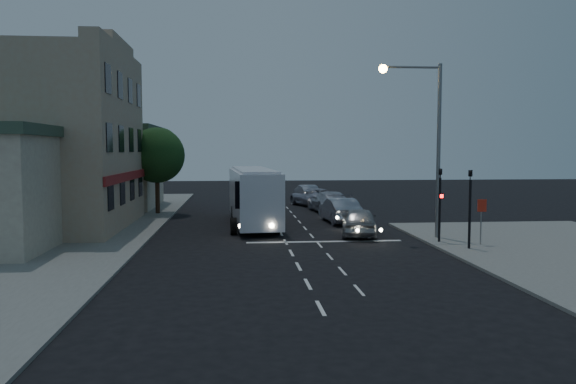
{
  "coord_description": "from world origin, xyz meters",
  "views": [
    {
      "loc": [
        -2.44,
        -26.18,
        4.68
      ],
      "look_at": [
        0.56,
        6.89,
        2.2
      ],
      "focal_mm": 35.0,
      "sensor_mm": 36.0,
      "label": 1
    }
  ],
  "objects": [
    {
      "name": "ground",
      "position": [
        0.0,
        0.0,
        0.0
      ],
      "size": [
        120.0,
        120.0,
        0.0
      ],
      "primitive_type": "plane",
      "color": "black"
    },
    {
      "name": "car_suv",
      "position": [
        4.19,
        3.8,
        0.78
      ],
      "size": [
        2.67,
        4.87,
        1.57
      ],
      "primitive_type": "imported",
      "rotation": [
        0.0,
        0.0,
        2.96
      ],
      "color": "#959598",
      "rests_on": "ground"
    },
    {
      "name": "road_markings",
      "position": [
        1.29,
        3.31,
        0.0
      ],
      "size": [
        8.0,
        30.55,
        0.01
      ],
      "color": "silver",
      "rests_on": "ground"
    },
    {
      "name": "tour_bus",
      "position": [
        -1.46,
        8.85,
        1.91
      ],
      "size": [
        3.08,
        11.64,
        3.54
      ],
      "rotation": [
        0.0,
        0.0,
        0.06
      ],
      "color": "silver",
      "rests_on": "ground"
    },
    {
      "name": "sidewalk_far",
      "position": [
        -13.0,
        8.0,
        0.06
      ],
      "size": [
        12.0,
        50.0,
        0.12
      ],
      "primitive_type": "cube",
      "color": "slate",
      "rests_on": "ground"
    },
    {
      "name": "car_sedan_b",
      "position": [
        4.42,
        15.39,
        0.8
      ],
      "size": [
        2.89,
        5.77,
        1.61
      ],
      "primitive_type": "imported",
      "rotation": [
        0.0,
        0.0,
        3.26
      ],
      "color": "#A9ABB6",
      "rests_on": "ground"
    },
    {
      "name": "traffic_signal_side",
      "position": [
        8.3,
        -1.2,
        2.42
      ],
      "size": [
        0.18,
        0.15,
        4.1
      ],
      "color": "black",
      "rests_on": "sidewalk_near"
    },
    {
      "name": "car_sedan_c",
      "position": [
        3.92,
        20.28,
        0.75
      ],
      "size": [
        4.15,
        5.95,
        1.51
      ],
      "primitive_type": "imported",
      "rotation": [
        0.0,
        0.0,
        3.48
      ],
      "color": "#A2A1B0",
      "rests_on": "ground"
    },
    {
      "name": "street_tree",
      "position": [
        -8.21,
        15.02,
        4.5
      ],
      "size": [
        4.0,
        4.0,
        6.2
      ],
      "color": "black",
      "rests_on": "sidewalk_far"
    },
    {
      "name": "traffic_signal_main",
      "position": [
        7.6,
        0.78,
        2.42
      ],
      "size": [
        0.25,
        0.35,
        4.1
      ],
      "color": "black",
      "rests_on": "sidewalk_near"
    },
    {
      "name": "low_building_north",
      "position": [
        -13.5,
        20.0,
        3.39
      ],
      "size": [
        9.4,
        9.4,
        6.5
      ],
      "color": "beige",
      "rests_on": "sidewalk_far"
    },
    {
      "name": "main_building",
      "position": [
        -13.96,
        8.0,
        5.16
      ],
      "size": [
        10.12,
        12.0,
        11.0
      ],
      "color": "tan",
      "rests_on": "sidewalk_far"
    },
    {
      "name": "streetlight",
      "position": [
        7.34,
        2.2,
        5.73
      ],
      "size": [
        3.32,
        0.44,
        9.0
      ],
      "color": "slate",
      "rests_on": "sidewalk_near"
    },
    {
      "name": "regulatory_sign",
      "position": [
        9.3,
        -0.24,
        1.6
      ],
      "size": [
        0.45,
        0.12,
        2.2
      ],
      "color": "slate",
      "rests_on": "sidewalk_near"
    },
    {
      "name": "car_extra",
      "position": [
        4.08,
        26.14,
        0.72
      ],
      "size": [
        2.1,
        4.51,
        1.43
      ],
      "primitive_type": "imported",
      "rotation": [
        0.0,
        0.0,
        3.28
      ],
      "color": "#A8A9B6",
      "rests_on": "ground"
    },
    {
      "name": "car_sedan_a",
      "position": [
        4.13,
        9.36,
        0.81
      ],
      "size": [
        2.08,
        5.01,
        1.61
      ],
      "primitive_type": "imported",
      "rotation": [
        0.0,
        0.0,
        3.22
      ],
      "color": "#9FA4B2",
      "rests_on": "ground"
    }
  ]
}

